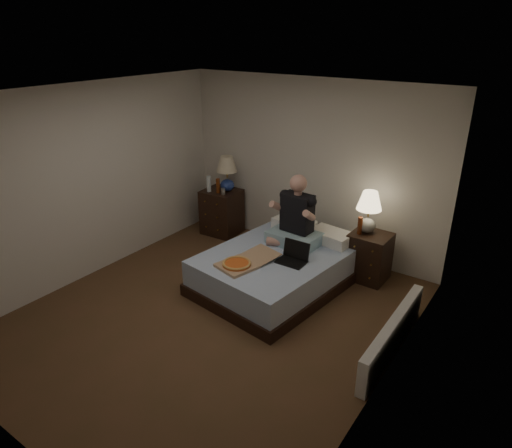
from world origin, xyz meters
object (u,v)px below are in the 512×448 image
Objects in this scene: laptop at (292,254)px; pizza_box at (237,264)px; beer_bottle_left at (218,186)px; beer_bottle_right at (360,226)px; bed at (276,269)px; lamp_right at (368,212)px; soda_can at (223,191)px; person at (295,211)px; water_bottle at (209,184)px; radiator at (392,336)px; nightstand_left at (222,212)px; lamp_left at (227,174)px; nightstand_right at (369,256)px.

laptop reaches higher than pizza_box.
beer_bottle_left is 2.36m from beer_bottle_right.
lamp_right is (0.82, 0.89, 0.69)m from bed.
lamp_right is at bearing 2.55° from soda_can.
lamp_right reaches higher than beer_bottle_left.
soda_can is (-1.48, 0.79, 0.53)m from bed.
water_bottle is at bearing 170.42° from person.
lamp_right is at bearing 37.42° from person.
laptop reaches higher than radiator.
pizza_box reaches higher than bed.
water_bottle is 2.24m from laptop.
beer_bottle_right is 1.03m from laptop.
nightstand_left is 0.95× the size of pizza_box.
lamp_right is 2.24× the size of water_bottle.
water_bottle reaches higher than soda_can.
lamp_left is at bearing 40.68° from water_bottle.
radiator is (0.87, -1.32, -0.72)m from lamp_right.
lamp_left is 3.60m from radiator.
lamp_left is 2.43× the size of beer_bottle_right.
beer_bottle_left is at bearing 13.41° from water_bottle.
nightstand_right is at bearing 51.13° from bed.
nightstand_left is 0.49m from beer_bottle_left.
nightstand_right reaches higher than pizza_box.
person reaches higher than lamp_right.
beer_bottle_left is (0.15, 0.04, -0.01)m from water_bottle.
lamp_right is 2.42m from beer_bottle_left.
lamp_right is (2.44, -0.02, 0.56)m from nightstand_left.
lamp_right is at bearing 123.39° from radiator.
person reaches higher than soda_can.
laptop is (2.04, -0.89, -0.25)m from water_bottle.
nightstand_left is at bearing 103.66° from beer_bottle_left.
person is at bearing -148.42° from nightstand_right.
laptop is at bearing 58.90° from pizza_box.
lamp_right is 0.60× the size of person.
lamp_right is at bearing 54.75° from bed.
lamp_left is at bearing 145.25° from pizza_box.
beer_bottle_left reaches higher than bed.
water_bottle is 2.50× the size of soda_can.
lamp_left is 0.33m from water_bottle.
water_bottle is (-2.57, -0.12, -0.08)m from lamp_right.
lamp_right is at bearing -1.55° from lamp_left.
nightstand_left is 3.14× the size of beer_bottle_left.
nightstand_left reaches higher than radiator.
beer_bottle_right is at bearing -6.18° from nightstand_left.
lamp_left reaches higher than bed.
laptop is at bearing 167.41° from radiator.
lamp_left is at bearing 23.13° from nightstand_left.
radiator is at bearing 18.91° from pizza_box.
bed is 1.74m from radiator.
water_bottle is at bearing -176.66° from nightstand_right.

